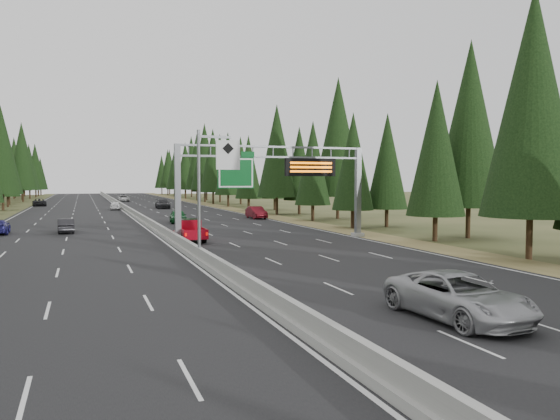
{
  "coord_description": "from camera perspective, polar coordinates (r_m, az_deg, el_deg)",
  "views": [
    {
      "loc": [
        -6.68,
        -7.84,
        5.02
      ],
      "look_at": [
        3.43,
        20.0,
        3.41
      ],
      "focal_mm": 35.0,
      "sensor_mm": 36.0,
      "label": 1
    }
  ],
  "objects": [
    {
      "name": "road",
      "position": [
        88.23,
        -15.59,
        -0.24
      ],
      "size": [
        32.0,
        260.0,
        0.08
      ],
      "primitive_type": "cube",
      "color": "black",
      "rests_on": "ground"
    },
    {
      "name": "shoulder_right",
      "position": [
        91.32,
        -4.38,
        -0.03
      ],
      "size": [
        3.6,
        260.0,
        0.06
      ],
      "primitive_type": "cube",
      "color": "olive",
      "rests_on": "ground"
    },
    {
      "name": "shoulder_left",
      "position": [
        88.68,
        -27.13,
        -0.46
      ],
      "size": [
        3.6,
        260.0,
        0.06
      ],
      "primitive_type": "cube",
      "color": "#37411E",
      "rests_on": "ground"
    },
    {
      "name": "median_barrier",
      "position": [
        88.21,
        -15.59,
        0.0
      ],
      "size": [
        0.7,
        260.0,
        0.85
      ],
      "color": "gray",
      "rests_on": "road"
    },
    {
      "name": "sign_gantry",
      "position": [
        45.48,
        0.09,
        3.42
      ],
      "size": [
        16.75,
        0.98,
        7.8
      ],
      "color": "slate",
      "rests_on": "road"
    },
    {
      "name": "hov_sign_pole",
      "position": [
        33.6,
        -7.49,
        2.58
      ],
      "size": [
        2.8,
        0.5,
        8.0
      ],
      "color": "slate",
      "rests_on": "road"
    },
    {
      "name": "tree_row_right",
      "position": [
        86.12,
        -0.44,
        5.79
      ],
      "size": [
        11.69,
        244.9,
        18.44
      ],
      "color": "black",
      "rests_on": "ground"
    },
    {
      "name": "silver_minivan",
      "position": [
        20.59,
        18.15,
        -8.57
      ],
      "size": [
        3.1,
        6.12,
        1.66
      ],
      "primitive_type": "imported",
      "rotation": [
        0.0,
        0.0,
        0.06
      ],
      "color": "#A0A1A5",
      "rests_on": "road"
    },
    {
      "name": "red_pickup",
      "position": [
        45.34,
        -9.5,
        -1.96
      ],
      "size": [
        1.91,
        5.36,
        1.75
      ],
      "color": "black",
      "rests_on": "road"
    },
    {
      "name": "car_ahead_green",
      "position": [
        64.47,
        -10.6,
        -0.65
      ],
      "size": [
        2.22,
        4.65,
        1.54
      ],
      "primitive_type": "imported",
      "rotation": [
        0.0,
        0.0,
        -0.09
      ],
      "color": "#125122",
      "rests_on": "road"
    },
    {
      "name": "car_ahead_dkred",
      "position": [
        70.71,
        -2.5,
        -0.26
      ],
      "size": [
        1.69,
        4.75,
        1.56
      ],
      "primitive_type": "imported",
      "rotation": [
        0.0,
        0.0,
        0.01
      ],
      "color": "#600D16",
      "rests_on": "road"
    },
    {
      "name": "car_ahead_dkgrey",
      "position": [
        98.15,
        -12.16,
        0.64
      ],
      "size": [
        2.52,
        5.73,
        1.64
      ],
      "primitive_type": "imported",
      "rotation": [
        0.0,
        0.0,
        -0.04
      ],
      "color": "black",
      "rests_on": "road"
    },
    {
      "name": "car_ahead_white",
      "position": [
        131.85,
        -16.03,
        1.17
      ],
      "size": [
        2.52,
        5.42,
        1.5
      ],
      "primitive_type": "imported",
      "rotation": [
        0.0,
        0.0,
        0.01
      ],
      "color": "#BBBBBB",
      "rests_on": "road"
    },
    {
      "name": "car_ahead_far",
      "position": [
        147.38,
        -16.06,
        1.34
      ],
      "size": [
        1.72,
        4.14,
        1.4
      ],
      "primitive_type": "imported",
      "rotation": [
        0.0,
        0.0,
        0.02
      ],
      "color": "black",
      "rests_on": "road"
    },
    {
      "name": "car_onc_near",
      "position": [
        55.25,
        -21.49,
        -1.54
      ],
      "size": [
        1.64,
        4.14,
        1.34
      ],
      "primitive_type": "imported",
      "rotation": [
        0.0,
        0.0,
        3.2
      ],
      "color": "black",
      "rests_on": "road"
    },
    {
      "name": "car_onc_white",
      "position": [
        95.4,
        -16.83,
        0.44
      ],
      "size": [
        2.05,
        4.3,
        1.42
      ],
      "primitive_type": "imported",
      "rotation": [
        0.0,
        0.0,
        3.05
      ],
      "color": "silver",
      "rests_on": "road"
    },
    {
      "name": "car_onc_far",
      "position": [
        114.97,
        -23.85,
        0.75
      ],
      "size": [
        2.89,
        5.46,
        1.46
      ],
      "primitive_type": "imported",
      "rotation": [
        0.0,
        0.0,
        3.23
      ],
      "color": "black",
      "rests_on": "road"
    }
  ]
}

